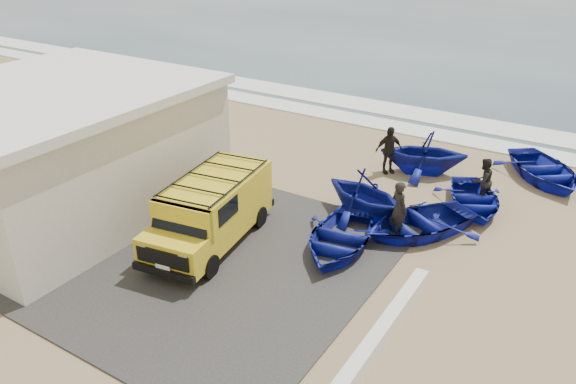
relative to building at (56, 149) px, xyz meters
The scene contains 17 objects.
ground 8.06m from the building, 14.93° to the left, with size 160.00×160.00×0.00m, color #977E57.
slab 5.90m from the building, ahead, with size 12.00×10.00×0.05m, color #383633.
ocean 58.52m from the building, 82.63° to the left, with size 180.00×88.00×0.01m, color #385166.
surf_line 16.02m from the building, 61.82° to the left, with size 180.00×1.60×0.06m, color white.
surf_wash 18.25m from the building, 65.56° to the left, with size 180.00×2.20×0.04m, color white.
building is the anchor object (origin of this frame).
parapet 12.68m from the building, ahead, with size 0.35×6.00×0.55m, color silver.
van 6.20m from the building, ahead, with size 2.71×5.30×2.17m.
boat_near_left 10.12m from the building, 14.73° to the left, with size 2.77×3.88×0.80m, color #131D95.
boat_near_right 12.46m from the building, 22.57° to the left, with size 2.84×3.98×0.82m, color #131D95.
boat_mid_left 10.66m from the building, 27.59° to the left, with size 2.78×3.22×1.69m, color #131D95.
boat_mid_right 14.61m from the building, 30.98° to the left, with size 2.45×3.44×0.71m, color #131D95.
boat_far_left 13.68m from the building, 43.89° to the left, with size 2.92×3.38×1.78m, color #131D95.
boat_far_right 18.13m from the building, 38.76° to the left, with size 2.95×4.13×0.85m, color #131D95.
fisherman_front 11.72m from the building, 21.47° to the left, with size 0.69×0.45×1.90m, color black.
fisherman_middle 14.95m from the building, 32.98° to the left, with size 0.82×0.64×1.68m, color black.
fisherman_back 12.33m from the building, 45.45° to the left, with size 1.13×0.47×1.94m, color black.
Camera 1 is at (8.70, -12.93, 9.29)m, focal length 35.00 mm.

